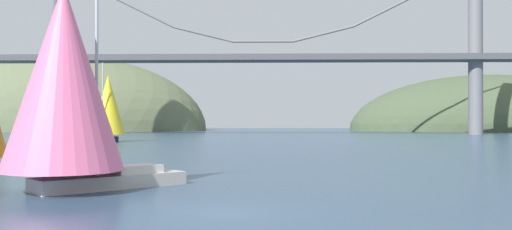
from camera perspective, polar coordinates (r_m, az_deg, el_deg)
ground_plane at (r=18.66m, az=-3.18°, el=-9.76°), size 360.00×360.00×0.00m
headland_left at (r=163.46m, az=-18.73°, el=-1.48°), size 77.82×44.00×40.88m
headland_right at (r=164.16m, az=22.38°, el=-1.47°), size 74.44×44.00×30.00m
suspension_bridge at (r=114.18m, az=0.74°, el=6.40°), size 120.35×6.00×36.79m
sailboat_pink_spinnaker at (r=24.93m, az=-18.62°, el=3.23°), size 8.22×7.94×9.22m
sailboat_yellow_sail at (r=78.62m, az=-14.72°, el=0.80°), size 5.11×8.86×10.52m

